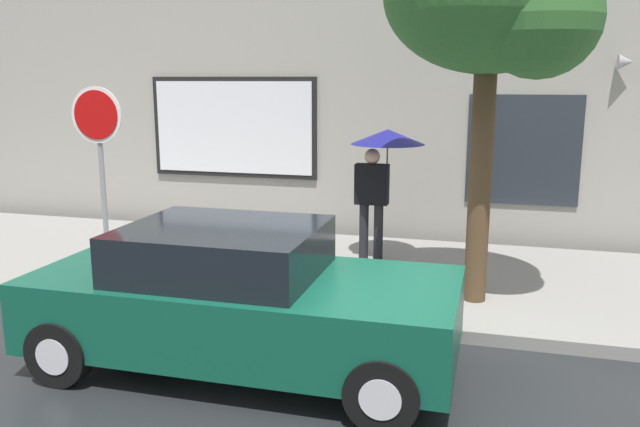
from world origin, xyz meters
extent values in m
plane|color=black|center=(0.00, 0.00, 0.00)|extent=(60.00, 60.00, 0.00)
cube|color=gray|center=(0.00, 3.00, 0.07)|extent=(20.00, 4.00, 0.15)
cube|color=#9E998E|center=(0.00, 5.50, 3.50)|extent=(20.00, 0.40, 7.00)
cube|color=black|center=(-3.42, 5.27, 1.97)|extent=(3.18, 0.06, 1.82)
cube|color=silver|center=(-3.42, 5.24, 1.97)|extent=(3.02, 0.03, 1.66)
cube|color=#262B33|center=(1.69, 5.28, 1.70)|extent=(1.80, 0.04, 1.80)
cone|color=#99999E|center=(3.09, 5.15, 3.10)|extent=(0.22, 0.24, 0.24)
cube|color=#0F4C38|center=(-1.06, -0.14, 0.61)|extent=(4.18, 1.81, 0.70)
cube|color=black|center=(-1.27, -0.14, 1.20)|extent=(1.88, 1.59, 0.48)
cylinder|color=black|center=(0.47, 0.69, 0.32)|extent=(0.64, 0.22, 0.64)
cylinder|color=silver|center=(0.47, 0.69, 0.32)|extent=(0.35, 0.24, 0.35)
cylinder|color=black|center=(0.47, -0.97, 0.32)|extent=(0.64, 0.22, 0.64)
cylinder|color=silver|center=(0.47, -0.97, 0.32)|extent=(0.35, 0.24, 0.35)
cylinder|color=black|center=(-2.60, 0.69, 0.32)|extent=(0.64, 0.22, 0.64)
cylinder|color=silver|center=(-2.60, 0.69, 0.32)|extent=(0.35, 0.24, 0.35)
cylinder|color=black|center=(-2.60, -0.97, 0.32)|extent=(0.64, 0.22, 0.64)
cylinder|color=silver|center=(-2.60, -0.97, 0.32)|extent=(0.35, 0.24, 0.35)
cylinder|color=white|center=(-2.25, 1.56, 0.48)|extent=(0.22, 0.22, 0.66)
sphere|color=#BBBBB7|center=(-2.25, 1.56, 0.81)|extent=(0.23, 0.23, 0.23)
cylinder|color=#BBBBB7|center=(-2.25, 1.40, 0.51)|extent=(0.09, 0.12, 0.09)
cylinder|color=#BBBBB7|center=(-2.25, 1.72, 0.51)|extent=(0.09, 0.12, 0.09)
cylinder|color=white|center=(-2.25, 1.56, 0.18)|extent=(0.30, 0.30, 0.06)
cylinder|color=black|center=(-0.62, 3.59, 0.58)|extent=(0.14, 0.14, 0.85)
cylinder|color=black|center=(-0.39, 3.59, 0.58)|extent=(0.14, 0.14, 0.85)
cube|color=black|center=(-0.50, 3.59, 1.30)|extent=(0.50, 0.22, 0.60)
sphere|color=tan|center=(-0.50, 3.59, 1.72)|extent=(0.23, 0.23, 0.23)
cylinder|color=#4C4C51|center=(-0.28, 3.59, 1.55)|extent=(0.02, 0.02, 0.90)
cone|color=navy|center=(-0.28, 3.59, 2.02)|extent=(1.09, 1.09, 0.22)
cylinder|color=#4C3823|center=(1.10, 2.09, 1.64)|extent=(0.27, 0.27, 2.99)
sphere|color=#33662D|center=(1.64, 1.79, 3.50)|extent=(1.33, 1.33, 1.33)
cylinder|color=gray|center=(-3.94, 1.88, 1.44)|extent=(0.07, 0.07, 2.57)
cylinder|color=white|center=(-3.94, 1.84, 2.37)|extent=(0.76, 0.02, 0.76)
cylinder|color=red|center=(-3.94, 1.83, 2.37)|extent=(0.66, 0.02, 0.66)
camera|label=1|loc=(1.27, -5.81, 2.85)|focal=36.29mm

